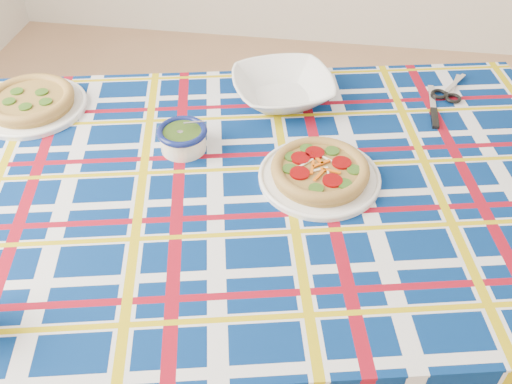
% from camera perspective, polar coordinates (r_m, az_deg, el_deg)
% --- Properties ---
extents(dining_table, '(1.58, 1.17, 0.67)m').
position_cam_1_polar(dining_table, '(1.23, -0.44, -1.54)').
color(dining_table, brown).
rests_on(dining_table, floor).
extents(tablecloth, '(1.62, 1.21, 0.09)m').
position_cam_1_polar(tablecloth, '(1.22, -0.44, -0.79)').
color(tablecloth, navy).
rests_on(tablecloth, dining_table).
extents(main_focaccia_plate, '(0.33, 0.33, 0.05)m').
position_cam_1_polar(main_focaccia_plate, '(1.19, 6.42, 2.19)').
color(main_focaccia_plate, olive).
rests_on(main_focaccia_plate, tablecloth).
extents(pesto_bowl, '(0.13, 0.13, 0.07)m').
position_cam_1_polar(pesto_bowl, '(1.27, -7.35, 5.50)').
color(pesto_bowl, '#21390F').
rests_on(pesto_bowl, tablecloth).
extents(serving_bowl, '(0.32, 0.32, 0.06)m').
position_cam_1_polar(serving_bowl, '(1.42, 2.69, 10.30)').
color(serving_bowl, white).
rests_on(serving_bowl, tablecloth).
extents(second_focaccia_plate, '(0.32, 0.32, 0.05)m').
position_cam_1_polar(second_focaccia_plate, '(1.49, -21.64, 8.51)').
color(second_focaccia_plate, olive).
rests_on(second_focaccia_plate, tablecloth).
extents(table_knife, '(0.02, 0.20, 0.01)m').
position_cam_1_polar(table_knife, '(1.50, 17.21, 8.96)').
color(table_knife, silver).
rests_on(table_knife, tablecloth).
extents(kitchen_scissors, '(0.14, 0.19, 0.01)m').
position_cam_1_polar(kitchen_scissors, '(1.57, 19.25, 10.16)').
color(kitchen_scissors, silver).
rests_on(kitchen_scissors, tablecloth).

